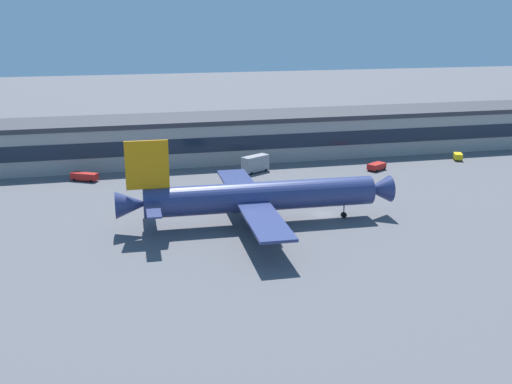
% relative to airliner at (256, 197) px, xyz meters
% --- Properties ---
extents(ground_plane, '(600.00, 600.00, 0.00)m').
position_rel_airliner_xyz_m(ground_plane, '(14.02, 2.25, -5.27)').
color(ground_plane, '#56565B').
extents(terminal_building, '(168.55, 17.98, 11.68)m').
position_rel_airliner_xyz_m(terminal_building, '(14.02, 54.18, 0.59)').
color(terminal_building, '#9E9993').
rests_on(terminal_building, ground_plane).
extents(airliner, '(52.00, 44.21, 16.67)m').
position_rel_airliner_xyz_m(airliner, '(0.00, 0.00, 0.00)').
color(airliner, navy).
rests_on(airliner, ground_plane).
extents(pushback_tractor, '(5.46, 4.67, 1.75)m').
position_rel_airliner_xyz_m(pushback_tractor, '(38.79, 32.21, -4.22)').
color(pushback_tractor, red).
rests_on(pushback_tractor, ground_plane).
extents(belt_loader, '(6.56, 4.87, 1.95)m').
position_rel_airliner_xyz_m(belt_loader, '(-32.04, 38.74, -4.12)').
color(belt_loader, red).
rests_on(belt_loader, ground_plane).
extents(baggage_tug, '(3.21, 4.09, 1.85)m').
position_rel_airliner_xyz_m(baggage_tug, '(64.69, 37.30, -4.19)').
color(baggage_tug, yellow).
rests_on(baggage_tug, ground_plane).
extents(catering_truck, '(7.55, 5.81, 4.15)m').
position_rel_airliner_xyz_m(catering_truck, '(8.65, 37.38, -2.98)').
color(catering_truck, gray).
rests_on(catering_truck, ground_plane).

